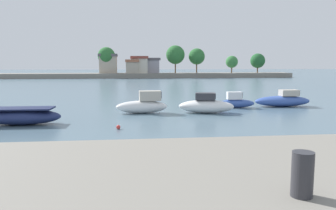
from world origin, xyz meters
TOP-DOWN VIEW (x-y plane):
  - ground_plane at (0.00, 0.00)m, footprint 400.00×400.00m
  - mooring_bollard at (4.73, -9.16)m, footprint 0.29×0.29m
  - moored_boat_1 at (-4.88, 9.64)m, footprint 5.23×2.11m
  - moored_boat_2 at (3.44, 13.82)m, footprint 4.26×1.44m
  - moored_boat_3 at (8.60, 13.36)m, footprint 4.77×2.51m
  - moored_boat_4 at (12.09, 16.28)m, footprint 3.41×1.21m
  - moored_boat_5 at (16.78, 16.59)m, footprint 5.38×1.89m
  - mooring_buoy_1 at (1.63, 7.32)m, footprint 0.27×0.27m
  - distant_shoreline at (4.94, 79.54)m, footprint 95.51×7.39m

SIDE VIEW (x-z plane):
  - ground_plane at x=0.00m, z-range 0.00..0.00m
  - mooring_buoy_1 at x=1.63m, z-range 0.00..0.27m
  - moored_boat_4 at x=12.09m, z-range -0.19..1.28m
  - moored_boat_1 at x=-4.88m, z-range -0.02..1.12m
  - moored_boat_5 at x=16.78m, z-range -0.21..1.37m
  - moored_boat_3 at x=8.60m, z-range -0.20..1.46m
  - moored_boat_2 at x=3.44m, z-range -0.21..1.62m
  - mooring_bollard at x=4.73m, z-range 2.33..2.94m
  - distant_shoreline at x=4.94m, z-range -1.85..7.14m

